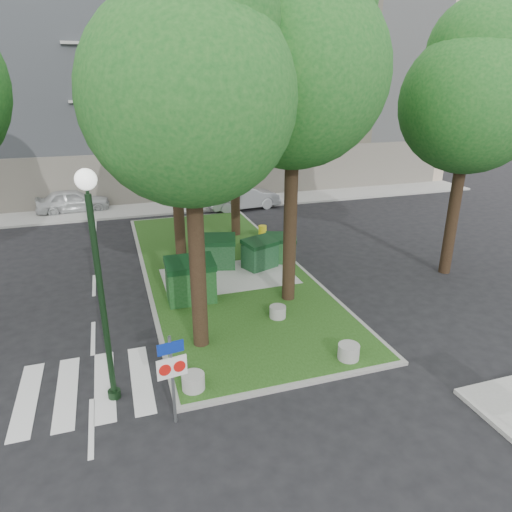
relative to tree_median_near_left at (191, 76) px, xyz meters
name	(u,v)px	position (x,y,z in m)	size (l,w,h in m)	color
ground	(280,388)	(1.41, -2.56, -7.32)	(120.00, 120.00, 0.00)	black
median_island	(222,268)	(1.91, 5.44, -7.26)	(6.00, 16.00, 0.12)	#1F4112
median_kerb	(222,269)	(1.91, 5.44, -7.27)	(6.30, 16.30, 0.10)	gray
building_sidewalk	(173,207)	(1.41, 15.94, -7.26)	(42.00, 3.00, 0.12)	#999993
zebra_crossing	(123,381)	(-2.34, -1.06, -7.31)	(5.00, 3.00, 0.01)	silver
apartment_building	(150,70)	(1.41, 23.44, 0.68)	(41.00, 12.00, 16.00)	tan
tree_median_near_left	(191,76)	(0.00, 0.00, 0.00)	(5.20, 5.20, 10.53)	black
tree_median_near_right	(297,53)	(3.50, 2.00, 0.67)	(5.60, 5.60, 11.46)	black
tree_median_mid	(173,88)	(0.50, 6.50, -0.34)	(4.80, 4.80, 9.99)	black
tree_median_far	(235,55)	(3.70, 9.50, 1.00)	(5.80, 5.80, 11.93)	black
tree_street_right	(474,89)	(10.50, 2.50, -0.33)	(5.00, 5.00, 10.06)	black
dumpster_a	(191,280)	(0.17, 2.83, -6.46)	(1.67, 1.18, 1.53)	#0F3912
dumpster_b	(218,252)	(1.77, 5.52, -6.56)	(1.65, 1.34, 1.33)	#0F3616
dumpster_c	(260,254)	(3.37, 4.94, -6.61)	(1.57, 1.34, 1.23)	#10381B
dumpster_d	(281,248)	(4.41, 5.32, -6.63)	(1.51, 1.29, 1.19)	#16481C
bollard_left	(193,382)	(-0.69, -2.06, -6.99)	(0.57, 0.57, 0.40)	#979793
bollard_right	(349,352)	(3.58, -2.06, -6.99)	(0.59, 0.59, 0.42)	gray
bollard_mid	(278,312)	(2.57, 0.74, -7.01)	(0.53, 0.53, 0.38)	gray
litter_bin	(262,233)	(4.61, 8.28, -6.86)	(0.39, 0.39, 0.68)	gold
street_lamp	(97,264)	(-2.56, -1.65, -3.82)	(0.44, 0.44, 5.57)	black
traffic_sign_pole	(172,368)	(-1.27, -2.96, -5.90)	(0.66, 0.13, 2.22)	slate
car_white	(73,201)	(-4.28, 16.80, -6.62)	(1.64, 4.07, 1.39)	silver
car_silver	(243,197)	(5.45, 14.45, -6.58)	(1.56, 4.46, 1.47)	#9B9EA2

